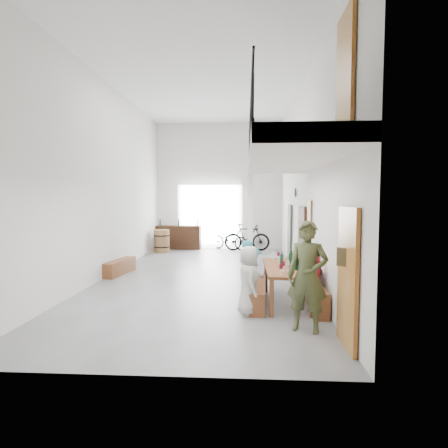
# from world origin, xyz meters

# --- Properties ---
(floor) EXTENTS (12.00, 12.00, 0.00)m
(floor) POSITION_xyz_m (0.00, 0.00, 0.00)
(floor) COLOR slate
(floor) RESTS_ON ground
(room_walls) EXTENTS (12.00, 12.00, 12.00)m
(room_walls) POSITION_xyz_m (0.00, 0.00, 3.55)
(room_walls) COLOR silver
(room_walls) RESTS_ON ground
(gateway_portal) EXTENTS (2.80, 0.08, 2.80)m
(gateway_portal) POSITION_xyz_m (-0.40, 5.94, 1.40)
(gateway_portal) COLOR white
(gateway_portal) RESTS_ON ground
(right_wall_decor) EXTENTS (0.07, 8.28, 5.07)m
(right_wall_decor) POSITION_xyz_m (2.70, -1.87, 1.74)
(right_wall_decor) COLOR #A26927
(right_wall_decor) RESTS_ON ground
(balcony) EXTENTS (1.52, 5.62, 4.00)m
(balcony) POSITION_xyz_m (1.98, -3.13, 2.96)
(balcony) COLOR white
(balcony) RESTS_ON ground
(tasting_table) EXTENTS (0.90, 2.19, 0.79)m
(tasting_table) POSITION_xyz_m (2.05, -2.62, 0.71)
(tasting_table) COLOR brown
(tasting_table) RESTS_ON ground
(bench_inner) EXTENTS (0.41, 1.91, 0.44)m
(bench_inner) POSITION_xyz_m (1.45, -2.69, 0.22)
(bench_inner) COLOR brown
(bench_inner) RESTS_ON ground
(bench_wall) EXTENTS (0.29, 2.17, 0.50)m
(bench_wall) POSITION_xyz_m (2.57, -2.71, 0.25)
(bench_wall) COLOR brown
(bench_wall) RESTS_ON ground
(tableware) EXTENTS (0.46, 1.76, 0.35)m
(tableware) POSITION_xyz_m (2.02, -2.69, 0.93)
(tableware) COLOR #10321A
(tableware) RESTS_ON tasting_table
(side_bench) EXTENTS (0.54, 1.52, 0.42)m
(side_bench) POSITION_xyz_m (-2.50, 0.15, 0.21)
(side_bench) COLOR brown
(side_bench) RESTS_ON ground
(oak_barrel) EXTENTS (0.63, 0.63, 0.93)m
(oak_barrel) POSITION_xyz_m (-2.25, 4.58, 0.46)
(oak_barrel) COLOR olive
(oak_barrel) RESTS_ON ground
(serving_counter) EXTENTS (1.94, 0.58, 1.02)m
(serving_counter) POSITION_xyz_m (-1.75, 5.65, 0.51)
(serving_counter) COLOR #392112
(serving_counter) RESTS_ON ground
(counter_bottles) EXTENTS (1.69, 0.08, 0.28)m
(counter_bottles) POSITION_xyz_m (-1.75, 5.67, 1.16)
(counter_bottles) COLOR #10321A
(counter_bottles) RESTS_ON serving_counter
(guest_left_a) EXTENTS (0.53, 0.71, 1.32)m
(guest_left_a) POSITION_xyz_m (1.24, -3.44, 0.66)
(guest_left_a) COLOR beige
(guest_left_a) RESTS_ON ground
(guest_left_b) EXTENTS (0.39, 0.54, 1.36)m
(guest_left_b) POSITION_xyz_m (1.26, -2.80, 0.68)
(guest_left_b) COLOR #226472
(guest_left_b) RESTS_ON ground
(guest_left_c) EXTENTS (0.47, 0.57, 1.08)m
(guest_left_c) POSITION_xyz_m (1.35, -2.27, 0.54)
(guest_left_c) COLOR beige
(guest_left_c) RESTS_ON ground
(guest_left_d) EXTENTS (0.52, 0.76, 1.08)m
(guest_left_d) POSITION_xyz_m (1.37, -1.71, 0.54)
(guest_left_d) COLOR #226472
(guest_left_d) RESTS_ON ground
(guest_right_a) EXTENTS (0.44, 0.70, 1.12)m
(guest_right_a) POSITION_xyz_m (2.56, -3.14, 0.56)
(guest_right_a) COLOR red
(guest_right_a) RESTS_ON ground
(guest_right_b) EXTENTS (0.64, 1.22, 1.26)m
(guest_right_b) POSITION_xyz_m (2.60, -2.46, 0.63)
(guest_right_b) COLOR black
(guest_right_b) RESTS_ON ground
(guest_right_c) EXTENTS (0.48, 0.64, 1.18)m
(guest_right_c) POSITION_xyz_m (2.58, -1.95, 0.59)
(guest_right_c) COLOR beige
(guest_right_c) RESTS_ON ground
(host_standing) EXTENTS (0.79, 0.64, 1.86)m
(host_standing) POSITION_xyz_m (2.21, -4.27, 0.93)
(host_standing) COLOR #414929
(host_standing) RESTS_ON ground
(potted_plant) EXTENTS (0.45, 0.41, 0.42)m
(potted_plant) POSITION_xyz_m (2.45, 0.82, 0.21)
(potted_plant) COLOR #184713
(potted_plant) RESTS_ON ground
(bicycle_near) EXTENTS (1.82, 1.41, 0.92)m
(bicycle_near) POSITION_xyz_m (0.47, 5.60, 0.46)
(bicycle_near) COLOR black
(bicycle_near) RESTS_ON ground
(bicycle_far) EXTENTS (1.91, 0.55, 1.14)m
(bicycle_far) POSITION_xyz_m (1.24, 5.21, 0.57)
(bicycle_far) COLOR black
(bicycle_far) RESTS_ON ground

